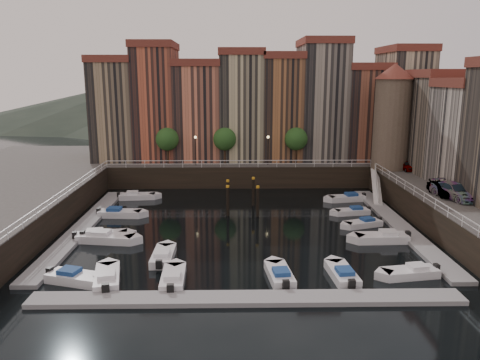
{
  "coord_description": "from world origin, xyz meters",
  "views": [
    {
      "loc": [
        -0.98,
        -46.69,
        15.17
      ],
      "look_at": [
        -0.11,
        4.0,
        3.89
      ],
      "focal_mm": 35.0,
      "sensor_mm": 36.0,
      "label": 1
    }
  ],
  "objects_px": {
    "gangway": "(376,184)",
    "car_a": "(407,166)",
    "car_c": "(454,192)",
    "boat_left_1": "(107,238)",
    "corner_tower": "(392,115)",
    "mooring_pilings": "(242,197)",
    "boat_left_2": "(100,236)",
    "car_b": "(443,190)",
    "boat_left_0": "(76,278)"
  },
  "relations": [
    {
      "from": "mooring_pilings",
      "to": "boat_left_2",
      "type": "xyz_separation_m",
      "value": [
        -13.58,
        -9.33,
        -1.26
      ]
    },
    {
      "from": "gangway",
      "to": "boat_left_1",
      "type": "height_order",
      "value": "gangway"
    },
    {
      "from": "corner_tower",
      "to": "boat_left_2",
      "type": "distance_m",
      "value": 39.7
    },
    {
      "from": "boat_left_0",
      "to": "car_b",
      "type": "height_order",
      "value": "car_b"
    },
    {
      "from": "car_b",
      "to": "gangway",
      "type": "bearing_deg",
      "value": 106.98
    },
    {
      "from": "boat_left_1",
      "to": "mooring_pilings",
      "type": "bearing_deg",
      "value": 46.37
    },
    {
      "from": "boat_left_2",
      "to": "mooring_pilings",
      "type": "bearing_deg",
      "value": 24.52
    },
    {
      "from": "car_b",
      "to": "car_c",
      "type": "height_order",
      "value": "car_c"
    },
    {
      "from": "car_b",
      "to": "car_a",
      "type": "bearing_deg",
      "value": 82.19
    },
    {
      "from": "boat_left_0",
      "to": "boat_left_1",
      "type": "bearing_deg",
      "value": 106.64
    },
    {
      "from": "gangway",
      "to": "car_a",
      "type": "relative_size",
      "value": 2.16
    },
    {
      "from": "corner_tower",
      "to": "boat_left_0",
      "type": "distance_m",
      "value": 44.41
    },
    {
      "from": "boat_left_2",
      "to": "car_a",
      "type": "distance_m",
      "value": 39.68
    },
    {
      "from": "boat_left_0",
      "to": "car_a",
      "type": "bearing_deg",
      "value": 55.11
    },
    {
      "from": "boat_left_0",
      "to": "boat_left_2",
      "type": "xyz_separation_m",
      "value": [
        -0.7,
        9.37,
        0.01
      ]
    },
    {
      "from": "boat_left_1",
      "to": "car_a",
      "type": "bearing_deg",
      "value": 36.27
    },
    {
      "from": "mooring_pilings",
      "to": "boat_left_1",
      "type": "distance_m",
      "value": 16.23
    },
    {
      "from": "corner_tower",
      "to": "car_c",
      "type": "height_order",
      "value": "corner_tower"
    },
    {
      "from": "car_b",
      "to": "boat_left_1",
      "type": "bearing_deg",
      "value": -174.55
    },
    {
      "from": "mooring_pilings",
      "to": "car_a",
      "type": "distance_m",
      "value": 23.43
    },
    {
      "from": "gangway",
      "to": "car_c",
      "type": "xyz_separation_m",
      "value": [
        4.28,
        -11.46,
        1.88
      ]
    },
    {
      "from": "corner_tower",
      "to": "gangway",
      "type": "height_order",
      "value": "corner_tower"
    },
    {
      "from": "car_a",
      "to": "boat_left_0",
      "type": "bearing_deg",
      "value": -147.93
    },
    {
      "from": "car_b",
      "to": "boat_left_2",
      "type": "bearing_deg",
      "value": -175.71
    },
    {
      "from": "gangway",
      "to": "boat_left_0",
      "type": "distance_m",
      "value": 38.24
    },
    {
      "from": "car_b",
      "to": "corner_tower",
      "type": "bearing_deg",
      "value": 90.19
    },
    {
      "from": "car_b",
      "to": "car_c",
      "type": "bearing_deg",
      "value": -66.83
    },
    {
      "from": "car_a",
      "to": "gangway",
      "type": "bearing_deg",
      "value": -152.68
    },
    {
      "from": "corner_tower",
      "to": "gangway",
      "type": "distance_m",
      "value": 9.86
    },
    {
      "from": "corner_tower",
      "to": "mooring_pilings",
      "type": "xyz_separation_m",
      "value": [
        -19.9,
        -9.61,
        -8.54
      ]
    },
    {
      "from": "gangway",
      "to": "boat_left_2",
      "type": "bearing_deg",
      "value": -154.73
    },
    {
      "from": "car_b",
      "to": "mooring_pilings",
      "type": "bearing_deg",
      "value": 163.41
    },
    {
      "from": "gangway",
      "to": "boat_left_1",
      "type": "distance_m",
      "value": 33.4
    },
    {
      "from": "mooring_pilings",
      "to": "car_c",
      "type": "height_order",
      "value": "car_c"
    },
    {
      "from": "corner_tower",
      "to": "boat_left_1",
      "type": "height_order",
      "value": "corner_tower"
    },
    {
      "from": "car_a",
      "to": "car_b",
      "type": "height_order",
      "value": "car_b"
    },
    {
      "from": "gangway",
      "to": "boat_left_1",
      "type": "xyz_separation_m",
      "value": [
        -29.79,
        -15.02,
        -1.52
      ]
    },
    {
      "from": "corner_tower",
      "to": "car_a",
      "type": "bearing_deg",
      "value": -34.93
    },
    {
      "from": "boat_left_2",
      "to": "car_a",
      "type": "xyz_separation_m",
      "value": [
        35.42,
        17.59,
        3.27
      ]
    },
    {
      "from": "mooring_pilings",
      "to": "car_a",
      "type": "xyz_separation_m",
      "value": [
        21.84,
        8.26,
        2.01
      ]
    },
    {
      "from": "mooring_pilings",
      "to": "car_b",
      "type": "xyz_separation_m",
      "value": [
        20.66,
        -5.08,
        2.05
      ]
    },
    {
      "from": "gangway",
      "to": "boat_left_1",
      "type": "bearing_deg",
      "value": -153.24
    },
    {
      "from": "mooring_pilings",
      "to": "boat_left_0",
      "type": "height_order",
      "value": "mooring_pilings"
    },
    {
      "from": "boat_left_1",
      "to": "car_a",
      "type": "xyz_separation_m",
      "value": [
        34.63,
        18.17,
        3.26
      ]
    },
    {
      "from": "car_b",
      "to": "car_c",
      "type": "relative_size",
      "value": 0.77
    },
    {
      "from": "mooring_pilings",
      "to": "car_c",
      "type": "relative_size",
      "value": 0.88
    },
    {
      "from": "gangway",
      "to": "car_b",
      "type": "xyz_separation_m",
      "value": [
        3.66,
        -10.19,
        1.78
      ]
    },
    {
      "from": "car_c",
      "to": "boat_left_1",
      "type": "bearing_deg",
      "value": 169.39
    },
    {
      "from": "car_c",
      "to": "boat_left_2",
      "type": "bearing_deg",
      "value": 168.3
    },
    {
      "from": "boat_left_2",
      "to": "car_b",
      "type": "height_order",
      "value": "car_b"
    }
  ]
}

